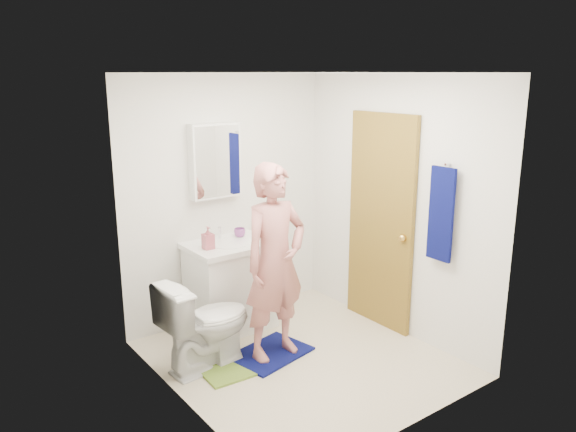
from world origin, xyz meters
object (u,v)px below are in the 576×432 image
(toilet, at_px, (206,323))
(medicine_cabinet, at_px, (215,161))
(man, at_px, (275,262))
(vanity_cabinet, at_px, (231,288))
(towel, at_px, (441,214))
(soap_dispenser, at_px, (208,238))
(toothbrush_cup, at_px, (240,233))

(toilet, bearing_deg, medicine_cabinet, -40.77)
(man, bearing_deg, vanity_cabinet, 87.84)
(toilet, relative_size, man, 0.47)
(vanity_cabinet, bearing_deg, man, -89.29)
(towel, distance_m, toilet, 2.16)
(medicine_cabinet, distance_m, towel, 2.11)
(vanity_cabinet, distance_m, medicine_cabinet, 1.22)
(toilet, bearing_deg, towel, -123.29)
(towel, distance_m, man, 1.45)
(soap_dispenser, bearing_deg, towel, -45.36)
(medicine_cabinet, height_order, toilet, medicine_cabinet)
(soap_dispenser, height_order, man, man)
(medicine_cabinet, height_order, toothbrush_cup, medicine_cabinet)
(towel, bearing_deg, toothbrush_cup, 122.01)
(toothbrush_cup, bearing_deg, soap_dispenser, -160.50)
(toilet, bearing_deg, vanity_cabinet, -50.71)
(vanity_cabinet, xyz_separation_m, medicine_cabinet, (0.00, 0.22, 1.20))
(vanity_cabinet, relative_size, man, 0.48)
(vanity_cabinet, xyz_separation_m, toilet, (-0.56, -0.53, -0.01))
(vanity_cabinet, distance_m, soap_dispenser, 0.61)
(soap_dispenser, height_order, toothbrush_cup, soap_dispenser)
(soap_dispenser, bearing_deg, toothbrush_cup, 19.50)
(toilet, height_order, toothbrush_cup, toothbrush_cup)
(medicine_cabinet, distance_m, soap_dispenser, 0.74)
(towel, relative_size, soap_dispenser, 3.86)
(toilet, height_order, soap_dispenser, soap_dispenser)
(man, bearing_deg, medicine_cabinet, 87.67)
(toilet, height_order, man, man)
(towel, height_order, toilet, towel)
(vanity_cabinet, bearing_deg, soap_dispenser, -170.19)
(toothbrush_cup, bearing_deg, towel, -57.99)
(soap_dispenser, distance_m, man, 0.74)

